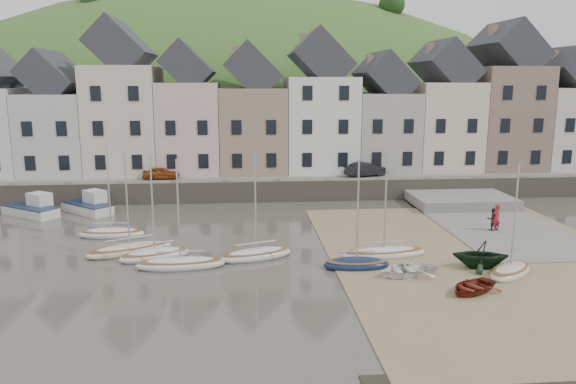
{
  "coord_description": "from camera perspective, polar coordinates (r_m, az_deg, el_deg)",
  "views": [
    {
      "loc": [
        -2.94,
        -29.42,
        10.23
      ],
      "look_at": [
        0.0,
        6.0,
        3.0
      ],
      "focal_mm": 34.37,
      "sensor_mm": 36.0,
      "label": 1
    }
  ],
  "objects": [
    {
      "name": "ground",
      "position": [
        31.29,
        0.92,
        -7.59
      ],
      "size": [
        160.0,
        160.0,
        0.0
      ],
      "primitive_type": "plane",
      "color": "#49443A",
      "rests_on": "ground"
    },
    {
      "name": "quay_land",
      "position": [
        62.22,
        -1.98,
        2.73
      ],
      "size": [
        90.0,
        30.0,
        1.5
      ],
      "primitive_type": "cube",
      "color": "#395D25",
      "rests_on": "ground"
    },
    {
      "name": "quay_street",
      "position": [
        50.76,
        -1.35,
        1.65
      ],
      "size": [
        70.0,
        7.0,
        0.1
      ],
      "primitive_type": "cube",
      "color": "slate",
      "rests_on": "quay_land"
    },
    {
      "name": "seawall",
      "position": [
        47.44,
        -1.1,
        0.15
      ],
      "size": [
        70.0,
        1.2,
        1.8
      ],
      "primitive_type": "cube",
      "color": "slate",
      "rests_on": "ground"
    },
    {
      "name": "beach",
      "position": [
        34.12,
        19.76,
        -6.6
      ],
      "size": [
        18.0,
        26.0,
        0.06
      ],
      "primitive_type": "cube",
      "color": "#7F6A4D",
      "rests_on": "ground"
    },
    {
      "name": "slipway",
      "position": [
        42.73,
        20.27,
        -3.0
      ],
      "size": [
        8.0,
        18.0,
        0.12
      ],
      "primitive_type": "cube",
      "color": "slate",
      "rests_on": "ground"
    },
    {
      "name": "hillside",
      "position": [
        93.79,
        -5.81,
        -6.07
      ],
      "size": [
        134.4,
        84.0,
        84.0
      ],
      "color": "#395D25",
      "rests_on": "ground"
    },
    {
      "name": "townhouse_terrace",
      "position": [
        53.71,
        0.29,
        8.4
      ],
      "size": [
        61.05,
        8.0,
        13.93
      ],
      "color": "silver",
      "rests_on": "quay_land"
    },
    {
      "name": "sailboat_0",
      "position": [
        38.53,
        -17.78,
        -4.06
      ],
      "size": [
        4.38,
        1.58,
        6.32
      ],
      "color": "silver",
      "rests_on": "ground"
    },
    {
      "name": "sailboat_1",
      "position": [
        33.21,
        -13.6,
        -6.3
      ],
      "size": [
        4.39,
        2.9,
        6.32
      ],
      "color": "silver",
      "rests_on": "ground"
    },
    {
      "name": "sailboat_2",
      "position": [
        34.58,
        -16.04,
        -5.72
      ],
      "size": [
        5.28,
        3.57,
        6.32
      ],
      "color": "beige",
      "rests_on": "ground"
    },
    {
      "name": "sailboat_3",
      "position": [
        31.36,
        -11.06,
        -7.26
      ],
      "size": [
        5.0,
        1.75,
        6.32
      ],
      "color": "silver",
      "rests_on": "ground"
    },
    {
      "name": "sailboat_4",
      "position": [
        32.39,
        -3.33,
        -6.44
      ],
      "size": [
        4.64,
        2.85,
        6.32
      ],
      "color": "silver",
      "rests_on": "ground"
    },
    {
      "name": "sailboat_5",
      "position": [
        30.98,
        7.09,
        -7.35
      ],
      "size": [
        3.72,
        1.61,
        6.32
      ],
      "color": "#121F39",
      "rests_on": "ground"
    },
    {
      "name": "sailboat_6",
      "position": [
        33.09,
        9.87,
        -6.21
      ],
      "size": [
        5.24,
        1.97,
        6.32
      ],
      "color": "silver",
      "rests_on": "ground"
    },
    {
      "name": "sailboat_7",
      "position": [
        31.93,
        22.01,
        -7.55
      ],
      "size": [
        3.68,
        3.44,
        6.32
      ],
      "color": "beige",
      "rests_on": "ground"
    },
    {
      "name": "motorboat_0",
      "position": [
        46.66,
        -24.9,
        -1.52
      ],
      "size": [
        4.89,
        4.11,
        1.7
      ],
      "color": "silver",
      "rests_on": "ground"
    },
    {
      "name": "motorboat_2",
      "position": [
        46.07,
        -19.88,
        -1.28
      ],
      "size": [
        4.57,
        4.33,
        1.7
      ],
      "color": "silver",
      "rests_on": "ground"
    },
    {
      "name": "rowboat_white",
      "position": [
        30.13,
        12.18,
        -7.84
      ],
      "size": [
        3.58,
        2.9,
        0.65
      ],
      "primitive_type": "imported",
      "rotation": [
        0.0,
        0.0,
        -1.35
      ],
      "color": "white",
      "rests_on": "beach"
    },
    {
      "name": "rowboat_green",
      "position": [
        32.23,
        19.28,
        -6.1
      ],
      "size": [
        3.42,
        3.11,
        1.57
      ],
      "primitive_type": "imported",
      "rotation": [
        0.0,
        0.0,
        -1.77
      ],
      "color": "black",
      "rests_on": "beach"
    },
    {
      "name": "rowboat_red",
      "position": [
        28.69,
        18.51,
        -9.26
      ],
      "size": [
        3.53,
        3.28,
        0.6
      ],
      "primitive_type": "imported",
      "rotation": [
        0.0,
        0.0,
        -1.01
      ],
      "color": "maroon",
      "rests_on": "beach"
    },
    {
      "name": "person_red",
      "position": [
        40.17,
        20.74,
        -2.48
      ],
      "size": [
        0.8,
        0.69,
        1.85
      ],
      "primitive_type": "imported",
      "rotation": [
        0.0,
        0.0,
        3.58
      ],
      "color": "maroon",
      "rests_on": "slipway"
    },
    {
      "name": "person_dark",
      "position": [
        40.32,
        20.39,
        -2.64
      ],
      "size": [
        0.76,
        0.61,
        1.53
      ],
      "primitive_type": "imported",
      "rotation": [
        0.0,
        0.0,
        3.1
      ],
      "color": "#222227",
      "rests_on": "slipway"
    },
    {
      "name": "car_left",
      "position": [
        50.11,
        -13.0,
        1.92
      ],
      "size": [
        3.21,
        1.32,
        1.09
      ],
      "primitive_type": "imported",
      "rotation": [
        0.0,
        0.0,
        1.58
      ],
      "color": "#8C3F14",
      "rests_on": "quay_street"
    },
    {
      "name": "car_right",
      "position": [
        50.82,
        8.08,
        2.35
      ],
      "size": [
        4.16,
        2.57,
        1.29
      ],
      "primitive_type": "imported",
      "rotation": [
        0.0,
        0.0,
        1.9
      ],
      "color": "black",
      "rests_on": "quay_street"
    }
  ]
}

